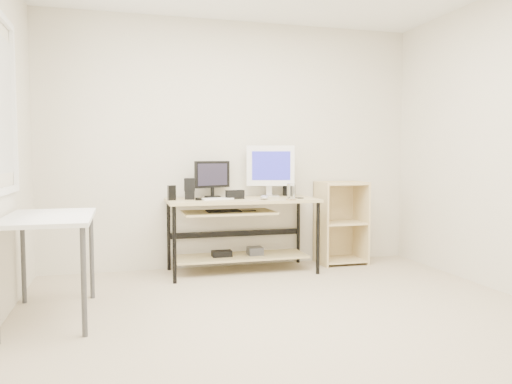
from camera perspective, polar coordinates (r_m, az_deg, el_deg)
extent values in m
cube|color=#C2B295|center=(3.62, 4.78, -14.91)|extent=(4.00, 4.00, 0.01)
cube|color=beige|center=(5.35, -2.50, 5.41)|extent=(4.00, 0.01, 2.60)
cube|color=#C7B67E|center=(5.03, -1.62, -0.94)|extent=(1.50, 0.65, 0.03)
cube|color=#C7B67E|center=(4.96, -3.17, -2.34)|extent=(0.90, 0.49, 0.02)
cube|color=#C7B67E|center=(5.16, -1.74, -7.37)|extent=(1.35, 0.46, 0.02)
cube|color=black|center=(4.95, -3.73, -2.18)|extent=(0.33, 0.22, 0.01)
cylinder|color=black|center=(4.96, -0.78, -2.17)|extent=(0.14, 0.01, 0.01)
cube|color=#3E3E40|center=(5.19, -0.11, -6.75)|extent=(0.15, 0.15, 0.08)
cube|color=black|center=(5.11, -3.93, -7.03)|extent=(0.20, 0.12, 0.06)
cylinder|color=black|center=(4.68, -9.30, -5.99)|extent=(0.04, 0.04, 0.72)
cylinder|color=black|center=(5.24, -9.95, -4.93)|extent=(0.04, 0.04, 0.72)
cylinder|color=black|center=(5.03, 7.09, -5.28)|extent=(0.04, 0.04, 0.72)
cylinder|color=black|center=(5.55, 4.86, -4.38)|extent=(0.04, 0.04, 0.72)
cube|color=white|center=(3.87, -22.59, -2.72)|extent=(0.60, 1.00, 0.03)
cylinder|color=#3E3E40|center=(4.42, -25.06, -6.91)|extent=(0.04, 0.04, 0.72)
cylinder|color=#3E3E40|center=(3.46, -19.08, -9.71)|extent=(0.04, 0.04, 0.72)
cylinder|color=#3E3E40|center=(4.36, -18.26, -6.88)|extent=(0.04, 0.04, 0.72)
cube|color=beige|center=(5.46, 7.41, -3.58)|extent=(0.02, 0.40, 0.90)
cube|color=beige|center=(5.66, 11.91, -3.37)|extent=(0.02, 0.40, 0.90)
cube|color=beige|center=(5.73, 8.90, -3.24)|extent=(0.50, 0.02, 0.90)
cube|color=beige|center=(5.63, 9.65, -7.62)|extent=(0.46, 0.38, 0.02)
cube|color=beige|center=(5.56, 9.70, -3.48)|extent=(0.46, 0.38, 0.02)
cube|color=beige|center=(5.52, 9.76, 0.95)|extent=(0.46, 0.38, 0.02)
cylinder|color=black|center=(5.18, -5.00, -0.55)|extent=(0.17, 0.17, 0.02)
cylinder|color=black|center=(5.17, -5.00, 0.02)|extent=(0.04, 0.04, 0.09)
cube|color=black|center=(5.16, -5.01, 2.02)|extent=(0.39, 0.21, 0.28)
cube|color=black|center=(5.14, -4.97, 2.01)|extent=(0.32, 0.15, 0.22)
cube|color=silver|center=(5.29, 1.66, -0.45)|extent=(0.18, 0.16, 0.02)
cylinder|color=silver|center=(5.29, 1.66, 0.18)|extent=(0.04, 0.04, 0.10)
cube|color=white|center=(5.28, 1.66, 3.03)|extent=(0.50, 0.17, 0.42)
cube|color=#2A29B4|center=(5.25, 1.75, 3.02)|extent=(0.42, 0.11, 0.34)
cube|color=white|center=(4.96, -3.84, -0.75)|extent=(0.46, 0.23, 0.02)
ellipsoid|color=#AAAAAF|center=(4.90, 0.95, -0.64)|extent=(0.08, 0.13, 0.04)
cube|color=black|center=(4.99, -2.42, -0.29)|extent=(0.19, 0.10, 0.09)
cube|color=black|center=(4.98, -7.59, -0.36)|extent=(0.11, 0.11, 0.08)
cube|color=black|center=(4.98, -7.60, 0.85)|extent=(0.12, 0.12, 0.13)
cube|color=black|center=(5.40, 3.80, 0.19)|extent=(0.12, 0.12, 0.12)
cube|color=black|center=(4.90, -9.61, -0.09)|extent=(0.08, 0.06, 0.15)
cylinder|color=black|center=(4.86, -6.61, -0.80)|extent=(0.08, 0.08, 0.03)
cube|color=black|center=(5.11, 4.88, -0.65)|extent=(0.07, 0.12, 0.01)
cylinder|color=olive|center=(4.90, 4.03, -0.86)|extent=(0.11, 0.11, 0.01)
cylinder|color=white|center=(4.89, 4.03, 0.08)|extent=(0.09, 0.09, 0.16)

